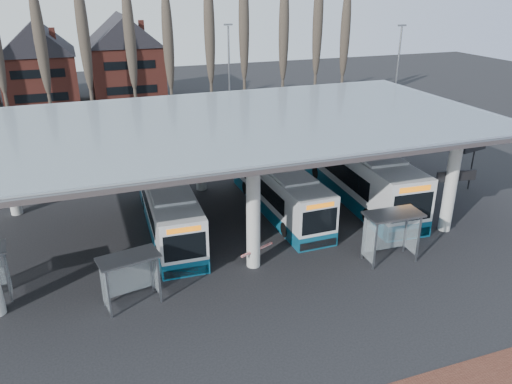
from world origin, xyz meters
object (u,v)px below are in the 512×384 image
object	(u,v)px
bus_1	(168,206)
bus_3	(357,172)
bus_2	(278,189)
shelter_2	(391,225)
shelter_1	(129,268)

from	to	relation	value
bus_1	bus_3	xyz separation A→B (m)	(12.93, 0.59, 0.26)
bus_1	bus_2	world-z (taller)	bus_1
bus_1	bus_3	distance (m)	12.95
bus_1	bus_3	size ratio (longest dim) A/B	0.85
bus_2	shelter_2	size ratio (longest dim) A/B	3.71
bus_2	shelter_2	xyz separation A→B (m)	(3.08, -7.74, 0.53)
bus_2	bus_3	world-z (taller)	bus_3
bus_2	bus_3	xyz separation A→B (m)	(5.83, 0.30, 0.27)
bus_1	shelter_2	size ratio (longest dim) A/B	3.76
shelter_2	shelter_1	bearing A→B (deg)	179.56
shelter_1	bus_2	bearing A→B (deg)	24.34
bus_1	bus_2	bearing A→B (deg)	4.49
bus_2	shelter_2	distance (m)	8.35
bus_2	shelter_2	world-z (taller)	bus_2
bus_3	shelter_2	bearing A→B (deg)	-105.49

